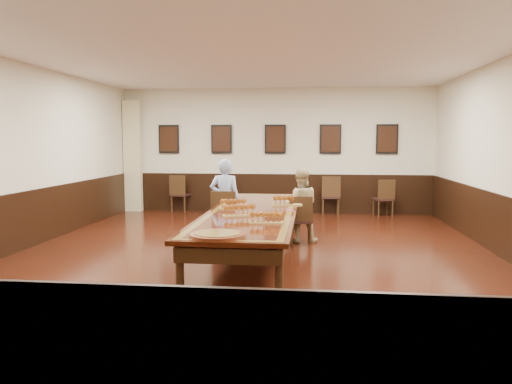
# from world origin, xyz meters

# --- Properties ---
(floor) EXTENTS (8.00, 10.00, 0.02)m
(floor) POSITION_xyz_m (0.00, 0.00, -0.01)
(floor) COLOR black
(floor) RESTS_ON ground
(ceiling) EXTENTS (8.00, 10.00, 0.02)m
(ceiling) POSITION_xyz_m (0.00, 0.00, 3.21)
(ceiling) COLOR white
(ceiling) RESTS_ON floor
(wall_back) EXTENTS (8.00, 0.02, 3.20)m
(wall_back) POSITION_xyz_m (0.00, 5.01, 1.60)
(wall_back) COLOR beige
(wall_back) RESTS_ON floor
(wall_front) EXTENTS (8.00, 0.02, 3.20)m
(wall_front) POSITION_xyz_m (0.00, -5.01, 1.60)
(wall_front) COLOR beige
(wall_front) RESTS_ON floor
(wall_left) EXTENTS (0.02, 10.00, 3.20)m
(wall_left) POSITION_xyz_m (-4.01, 0.00, 1.60)
(wall_left) COLOR beige
(wall_left) RESTS_ON floor
(chair_man) EXTENTS (0.48, 0.52, 0.96)m
(chair_man) POSITION_xyz_m (-0.66, 1.13, 0.48)
(chair_man) COLOR black
(chair_man) RESTS_ON floor
(chair_woman) EXTENTS (0.44, 0.47, 0.87)m
(chair_woman) POSITION_xyz_m (0.74, 1.18, 0.44)
(chair_woman) COLOR black
(chair_woman) RESTS_ON floor
(spare_chair_a) EXTENTS (0.53, 0.56, 0.96)m
(spare_chair_a) POSITION_xyz_m (-2.47, 4.84, 0.48)
(spare_chair_a) COLOR black
(spare_chair_a) RESTS_ON floor
(spare_chair_b) EXTENTS (0.48, 0.51, 0.90)m
(spare_chair_b) POSITION_xyz_m (-1.17, 4.49, 0.45)
(spare_chair_b) COLOR black
(spare_chair_b) RESTS_ON floor
(spare_chair_c) EXTENTS (0.47, 0.51, 0.98)m
(spare_chair_c) POSITION_xyz_m (1.41, 4.72, 0.49)
(spare_chair_c) COLOR black
(spare_chair_c) RESTS_ON floor
(spare_chair_d) EXTENTS (0.53, 0.56, 0.92)m
(spare_chair_d) POSITION_xyz_m (2.70, 4.61, 0.46)
(spare_chair_d) COLOR black
(spare_chair_d) RESTS_ON floor
(person_man) EXTENTS (0.58, 0.40, 1.53)m
(person_man) POSITION_xyz_m (-0.67, 1.23, 0.77)
(person_man) COLOR #5077C8
(person_man) RESTS_ON floor
(person_woman) EXTENTS (0.72, 0.58, 1.37)m
(person_woman) POSITION_xyz_m (0.74, 1.27, 0.68)
(person_woman) COLOR tan
(person_woman) RESTS_ON floor
(pink_phone) EXTENTS (0.14, 0.16, 0.01)m
(pink_phone) POSITION_xyz_m (0.60, 0.11, 0.76)
(pink_phone) COLOR #CC4489
(pink_phone) RESTS_ON conference_table
(curtain) EXTENTS (0.45, 0.18, 2.90)m
(curtain) POSITION_xyz_m (-3.75, 4.82, 1.45)
(curtain) COLOR beige
(curtain) RESTS_ON floor
(wainscoting) EXTENTS (8.00, 10.00, 1.00)m
(wainscoting) POSITION_xyz_m (0.00, 0.00, 0.50)
(wainscoting) COLOR black
(wainscoting) RESTS_ON floor
(conference_table) EXTENTS (1.40, 5.00, 0.76)m
(conference_table) POSITION_xyz_m (0.00, 0.00, 0.61)
(conference_table) COLOR black
(conference_table) RESTS_ON floor
(posters) EXTENTS (6.14, 0.04, 0.74)m
(posters) POSITION_xyz_m (0.00, 4.94, 1.90)
(posters) COLOR black
(posters) RESTS_ON wall_back
(flight_a) EXTENTS (0.47, 0.26, 0.17)m
(flight_a) POSITION_xyz_m (-0.34, 0.18, 0.83)
(flight_a) COLOR olive
(flight_a) RESTS_ON conference_table
(flight_b) EXTENTS (0.53, 0.25, 0.19)m
(flight_b) POSITION_xyz_m (0.50, 0.61, 0.84)
(flight_b) COLOR olive
(flight_b) RESTS_ON conference_table
(flight_c) EXTENTS (0.53, 0.35, 0.19)m
(flight_c) POSITION_xyz_m (-0.12, -0.62, 0.84)
(flight_c) COLOR olive
(flight_c) RESTS_ON conference_table
(flight_d) EXTENTS (0.46, 0.17, 0.17)m
(flight_d) POSITION_xyz_m (0.33, -1.22, 0.83)
(flight_d) COLOR olive
(flight_d) RESTS_ON conference_table
(red_plate_grp) EXTENTS (0.21, 0.21, 0.03)m
(red_plate_grp) POSITION_xyz_m (0.14, -0.34, 0.76)
(red_plate_grp) COLOR #B80C16
(red_plate_grp) RESTS_ON conference_table
(carved_platter) EXTENTS (0.70, 0.70, 0.05)m
(carved_platter) POSITION_xyz_m (-0.15, -2.20, 0.77)
(carved_platter) COLOR #511F10
(carved_platter) RESTS_ON conference_table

